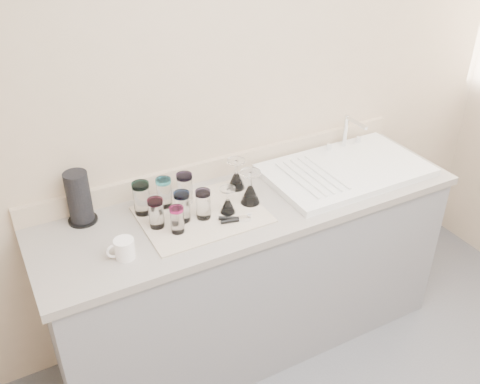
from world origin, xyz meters
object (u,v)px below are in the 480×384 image
tumbler_blue (182,206)px  tumbler_cyan (164,192)px  tumbler_teal (142,198)px  can_opener (235,219)px  tumbler_extra (177,220)px  goblet_back_right (236,179)px  white_mug (124,249)px  sink_unit (345,169)px  goblet_front_right (250,192)px  paper_towel_roll (79,198)px  tumbler_magenta (156,213)px  tumbler_lavender (203,204)px  tumbler_purple (185,188)px  goblet_front_left (228,204)px

tumbler_blue → tumbler_cyan: bearing=100.4°
tumbler_teal → can_opener: bearing=-37.1°
tumbler_extra → goblet_back_right: 0.44m
tumbler_teal → white_mug: tumbler_teal is taller
sink_unit → goblet_front_right: bearing=-177.6°
tumbler_cyan → goblet_back_right: goblet_back_right is taller
goblet_front_right → paper_towel_roll: paper_towel_roll is taller
sink_unit → tumbler_magenta: sink_unit is taller
tumbler_lavender → sink_unit: bearing=2.3°
tumbler_magenta → tumbler_blue: (0.12, -0.01, 0.00)m
tumbler_purple → can_opener: size_ratio=1.06×
can_opener → white_mug: (-0.51, -0.01, 0.03)m
tumbler_teal → tumbler_blue: tumbler_teal is taller
can_opener → white_mug: white_mug is taller
goblet_front_left → paper_towel_roll: 0.65m
goblet_back_right → can_opener: bearing=-118.6°
tumbler_purple → tumbler_lavender: size_ratio=1.08×
goblet_front_left → sink_unit: bearing=3.9°
tumbler_cyan → goblet_front_left: (0.23, -0.19, -0.03)m
tumbler_blue → goblet_back_right: goblet_back_right is taller
tumbler_purple → tumbler_magenta: 0.22m
tumbler_blue → can_opener: (0.20, -0.12, -0.06)m
tumbler_magenta → tumbler_extra: tumbler_magenta is taller
tumbler_magenta → goblet_front_right: size_ratio=0.83×
sink_unit → can_opener: sink_unit is taller
tumbler_magenta → goblet_front_left: 0.33m
tumbler_purple → goblet_back_right: size_ratio=0.97×
tumbler_magenta → goblet_front_left: (0.32, -0.05, -0.03)m
tumbler_cyan → goblet_front_right: 0.40m
paper_towel_roll → goblet_back_right: bearing=-6.5°
sink_unit → goblet_front_left: bearing=-176.1°
tumbler_purple → paper_towel_roll: paper_towel_roll is taller
tumbler_teal → paper_towel_roll: 0.27m
tumbler_cyan → can_opener: size_ratio=1.02×
tumbler_teal → tumbler_cyan: size_ratio=1.09×
tumbler_purple → goblet_front_left: tumbler_purple is taller
tumbler_cyan → paper_towel_roll: paper_towel_roll is taller
tumbler_blue → goblet_back_right: (0.34, 0.13, -0.02)m
sink_unit → tumbler_cyan: sink_unit is taller
can_opener → paper_towel_roll: (-0.59, 0.33, 0.10)m
goblet_front_left → white_mug: (-0.51, -0.08, -0.01)m
tumbler_teal → can_opener: size_ratio=1.11×
sink_unit → tumbler_extra: bearing=-175.3°
tumbler_extra → goblet_front_right: goblet_front_right is taller
can_opener → paper_towel_roll: 0.69m
sink_unit → can_opener: size_ratio=5.89×
tumbler_extra → can_opener: 0.27m
tumbler_teal → can_opener: 0.43m
tumbler_lavender → paper_towel_roll: (-0.48, 0.24, 0.04)m
sink_unit → can_opener: (-0.71, -0.13, -0.00)m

